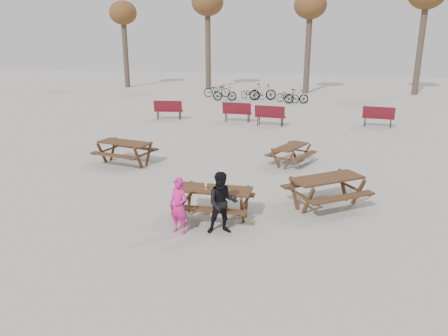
% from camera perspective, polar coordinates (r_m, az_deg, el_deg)
% --- Properties ---
extents(ground, '(80.00, 80.00, 0.00)m').
position_cam_1_polar(ground, '(11.04, -1.18, -6.47)').
color(ground, gray).
rests_on(ground, ground).
extents(main_picnic_table, '(1.80, 1.45, 0.78)m').
position_cam_1_polar(main_picnic_table, '(10.81, -1.20, -3.62)').
color(main_picnic_table, '#331D12').
rests_on(main_picnic_table, ground).
extents(food_tray, '(0.18, 0.11, 0.03)m').
position_cam_1_polar(food_tray, '(10.54, 0.13, -2.99)').
color(food_tray, white).
rests_on(food_tray, main_picnic_table).
extents(bread_roll, '(0.14, 0.06, 0.05)m').
position_cam_1_polar(bread_roll, '(10.53, 0.13, -2.77)').
color(bread_roll, tan).
rests_on(bread_roll, food_tray).
extents(soda_bottle, '(0.07, 0.07, 0.17)m').
position_cam_1_polar(soda_bottle, '(10.68, -2.37, -2.43)').
color(soda_bottle, silver).
rests_on(soda_bottle, main_picnic_table).
extents(child, '(0.56, 0.46, 1.33)m').
position_cam_1_polar(child, '(10.04, -5.94, -4.94)').
color(child, '#DC1B82').
rests_on(child, ground).
extents(adult, '(0.85, 0.75, 1.47)m').
position_cam_1_polar(adult, '(9.95, -0.22, -4.61)').
color(adult, black).
rests_on(adult, ground).
extents(picnic_table_east, '(2.46, 2.39, 0.82)m').
position_cam_1_polar(picnic_table_east, '(11.86, 13.22, -3.07)').
color(picnic_table_east, '#331D12').
rests_on(picnic_table_east, ground).
extents(picnic_table_north, '(2.13, 1.85, 0.80)m').
position_cam_1_polar(picnic_table_north, '(15.73, -12.77, 1.93)').
color(picnic_table_north, '#331D12').
rests_on(picnic_table_north, ground).
extents(picnic_table_far, '(1.76, 1.92, 0.67)m').
position_cam_1_polar(picnic_table_far, '(15.49, 8.73, 1.69)').
color(picnic_table_far, '#331D12').
rests_on(picnic_table_far, ground).
extents(park_bench_row, '(12.30, 1.55, 1.03)m').
position_cam_1_polar(park_bench_row, '(22.48, 4.90, 7.14)').
color(park_bench_row, maroon).
rests_on(park_bench_row, ground).
extents(bicycle_row, '(7.60, 2.69, 1.12)m').
position_cam_1_polar(bicycle_row, '(30.43, 3.83, 9.74)').
color(bicycle_row, black).
rests_on(bicycle_row, ground).
extents(tree_row, '(32.17, 3.52, 8.26)m').
position_cam_1_polar(tree_row, '(35.02, 11.06, 19.82)').
color(tree_row, '#382B21').
rests_on(tree_row, ground).
extents(fallen_leaves, '(11.00, 11.00, 0.01)m').
position_cam_1_polar(fallen_leaves, '(13.22, 3.58, -2.39)').
color(fallen_leaves, gold).
rests_on(fallen_leaves, ground).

